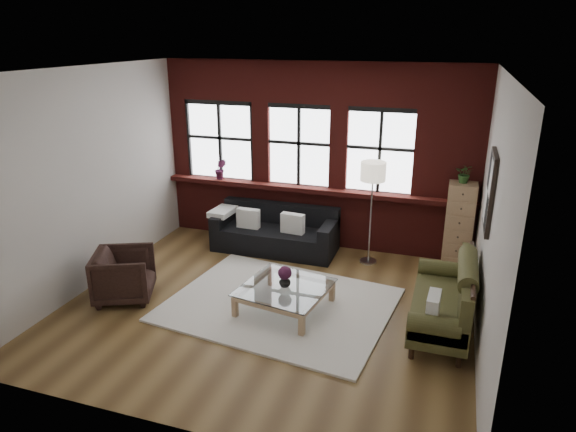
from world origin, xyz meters
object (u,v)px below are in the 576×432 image
(vintage_settee, at_px, (441,296))
(vase, at_px, (285,281))
(drawer_chest, at_px, (459,225))
(coffee_table, at_px, (285,299))
(armchair, at_px, (124,275))
(floor_lamp, at_px, (371,209))
(dark_sofa, at_px, (275,229))

(vintage_settee, distance_m, vase, 2.04)
(vase, xyz_separation_m, drawer_chest, (2.20, 2.25, 0.26))
(vintage_settee, distance_m, coffee_table, 2.07)
(vintage_settee, bearing_deg, coffee_table, -175.13)
(armchair, xyz_separation_m, drawer_chest, (4.49, 2.64, 0.34))
(coffee_table, height_order, vase, vase)
(coffee_table, relative_size, floor_lamp, 0.60)
(vase, bearing_deg, coffee_table, 153.43)
(armchair, height_order, floor_lamp, floor_lamp)
(armchair, bearing_deg, floor_lamp, -77.27)
(vase, height_order, floor_lamp, floor_lamp)
(vintage_settee, distance_m, drawer_chest, 2.10)
(vase, relative_size, drawer_chest, 0.12)
(dark_sofa, distance_m, armchair, 2.74)
(dark_sofa, xyz_separation_m, coffee_table, (0.83, -1.93, -0.21))
(armchair, xyz_separation_m, floor_lamp, (3.11, 2.32, 0.57))
(coffee_table, height_order, floor_lamp, floor_lamp)
(dark_sofa, distance_m, vase, 2.11)
(dark_sofa, height_order, vintage_settee, vintage_settee)
(vase, bearing_deg, dark_sofa, 113.19)
(dark_sofa, xyz_separation_m, floor_lamp, (1.65, -0.00, 0.55))
(vase, bearing_deg, floor_lamp, 66.90)
(coffee_table, bearing_deg, drawer_chest, 45.71)
(drawer_chest, bearing_deg, armchair, -149.53)
(vintage_settee, relative_size, drawer_chest, 1.26)
(dark_sofa, bearing_deg, vintage_settee, -31.57)
(vintage_settee, xyz_separation_m, armchair, (-4.33, -0.56, -0.11))
(vintage_settee, xyz_separation_m, coffee_table, (-2.04, -0.17, -0.30))
(coffee_table, bearing_deg, floor_lamp, 66.90)
(armchair, relative_size, drawer_chest, 0.57)
(drawer_chest, bearing_deg, vintage_settee, -94.45)
(armchair, distance_m, vase, 2.32)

